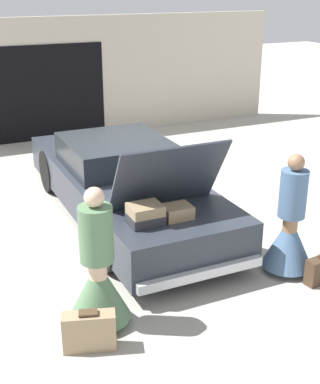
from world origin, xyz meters
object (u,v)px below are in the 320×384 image
at_px(person_left, 98,278).
at_px(suitcase_beside_left_person, 89,331).
at_px(car, 122,183).
at_px(person_right, 289,231).

xyz_separation_m(person_left, suitcase_beside_left_person, (-0.24, -0.38, -0.36)).
height_order(car, person_left, car).
relative_size(person_right, suitcase_beside_left_person, 2.77).
bearing_deg(person_right, suitcase_beside_left_person, 85.18).
bearing_deg(suitcase_beside_left_person, car, 63.03).
relative_size(car, person_left, 3.21).
height_order(person_right, suitcase_beside_left_person, person_right).
bearing_deg(person_left, suitcase_beside_left_person, -44.73).
distance_m(car, suitcase_beside_left_person, 3.40).
bearing_deg(suitcase_beside_left_person, person_left, 57.86).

